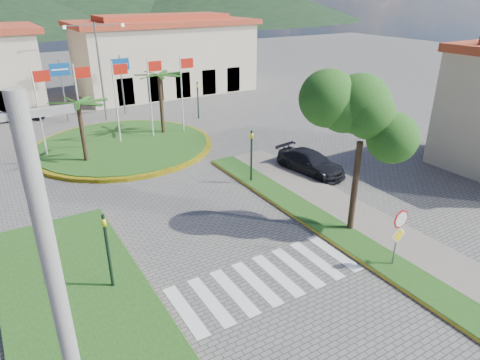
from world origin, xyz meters
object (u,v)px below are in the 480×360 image
car_dark_b (112,100)px  car_dark_a (22,113)px  utility_pole (64,324)px  white_van (0,116)px  car_side_right (311,162)px  roundabout_island (123,145)px  deciduous_tree (362,124)px  stop_sign (399,229)px

car_dark_b → car_dark_a: bearing=94.1°
utility_pole → white_van: bearing=89.1°
car_dark_a → car_side_right: (13.70, -22.05, 0.05)m
roundabout_island → utility_pole: size_ratio=1.41×
utility_pole → car_dark_a: 33.78m
car_dark_a → utility_pole: bearing=-172.6°
deciduous_tree → car_dark_a: deciduous_tree is taller
utility_pole → car_side_right: size_ratio=1.94×
roundabout_island → deciduous_tree: 18.55m
deciduous_tree → utility_pole: 13.94m
utility_pole → car_side_right: (15.97, 11.43, -3.83)m
white_van → utility_pole: bearing=175.3°
deciduous_tree → utility_pole: utility_pole is taller
roundabout_island → stop_sign: 20.69m
deciduous_tree → car_dark_a: 30.77m
car_dark_a → car_dark_b: car_dark_a is taller
utility_pole → roundabout_island: bearing=71.2°
roundabout_island → car_dark_b: bearing=77.3°
deciduous_tree → stop_sign: bearing=-101.2°
utility_pole → white_van: (0.55, 33.94, -3.97)m
white_van → car_dark_a: car_dark_a is taller
roundabout_island → deciduous_tree: bearing=-72.1°
deciduous_tree → car_dark_a: bearing=110.6°
car_side_right → utility_pole: bearing=-153.7°
roundabout_island → car_dark_a: 12.62m
stop_sign → car_dark_a: bearing=107.8°
car_dark_a → car_dark_b: bearing=-73.0°
deciduous_tree → utility_pole: bearing=-159.0°
white_van → car_dark_a: bearing=-108.8°
utility_pole → car_dark_a: (2.27, 33.48, -3.88)m
stop_sign → deciduous_tree: bearing=78.8°
white_van → car_dark_b: size_ratio=1.10×
stop_sign → car_dark_a: 33.12m
white_van → car_side_right: (15.41, -22.51, 0.14)m
white_van → car_side_right: car_side_right is taller
deciduous_tree → white_van: (-12.45, 28.94, -4.65)m
white_van → car_side_right: bearing=-149.4°
roundabout_island → car_dark_a: size_ratio=3.49×
car_side_right → car_dark_a: bearing=112.5°
car_dark_b → stop_sign: bearing=-177.7°
stop_sign → car_dark_b: bearing=93.8°
stop_sign → car_side_right: stop_sign is taller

